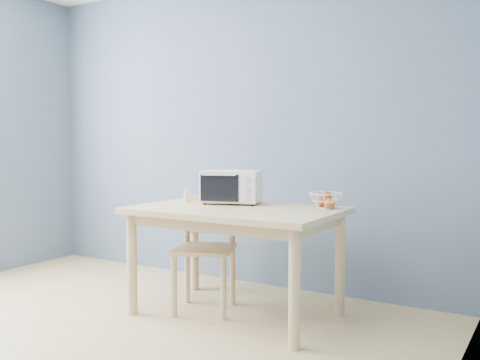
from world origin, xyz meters
The scene contains 4 objects.
dining_table centered at (0.53, 1.45, 0.65)m, with size 1.40×0.90×0.75m.
toaster_oven centered at (0.36, 1.64, 0.88)m, with size 0.48×0.40×0.24m.
fruit_basket centered at (1.08, 1.72, 0.81)m, with size 0.29×0.29×0.12m.
dining_chair centered at (0.28, 1.44, 0.42)m, with size 0.52×0.52×0.86m.
Camera 1 is at (2.43, -1.67, 1.20)m, focal length 40.00 mm.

